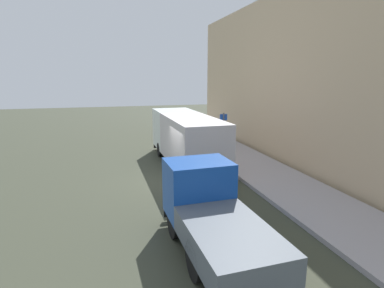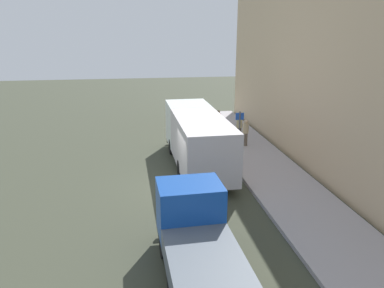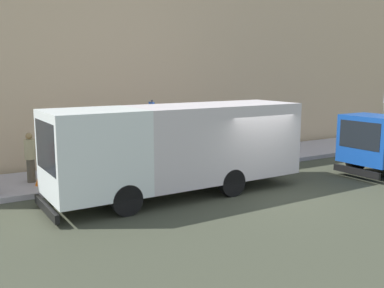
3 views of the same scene
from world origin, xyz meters
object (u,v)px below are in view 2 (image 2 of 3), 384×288
(pedestrian_walking, at_px, (239,126))
(street_sign_post, at_px, (239,133))
(large_utility_truck, at_px, (197,137))
(pedestrian_third, at_px, (218,122))
(traffic_cone_orange, at_px, (231,137))
(small_flatbed_truck, at_px, (197,237))
(pedestrian_standing, at_px, (245,132))

(pedestrian_walking, distance_m, street_sign_post, 4.25)
(large_utility_truck, relative_size, street_sign_post, 3.07)
(pedestrian_third, bearing_deg, large_utility_truck, 146.42)
(pedestrian_walking, height_order, traffic_cone_orange, pedestrian_walking)
(traffic_cone_orange, bearing_deg, street_sign_post, -98.93)
(traffic_cone_orange, xyz_separation_m, street_sign_post, (-0.60, -3.81, 1.31))
(small_flatbed_truck, xyz_separation_m, pedestrian_third, (3.76, 13.75, -0.04))
(pedestrian_standing, relative_size, street_sign_post, 0.59)
(pedestrian_standing, distance_m, street_sign_post, 3.13)
(pedestrian_walking, relative_size, pedestrian_third, 1.02)
(traffic_cone_orange, bearing_deg, small_flatbed_truck, -109.15)
(large_utility_truck, bearing_deg, pedestrian_walking, 47.68)
(pedestrian_third, relative_size, street_sign_post, 0.61)
(pedestrian_walking, bearing_deg, small_flatbed_truck, 106.79)
(small_flatbed_truck, xyz_separation_m, street_sign_post, (3.66, 8.44, 0.69))
(pedestrian_standing, bearing_deg, large_utility_truck, -112.18)
(pedestrian_standing, distance_m, pedestrian_third, 2.76)
(small_flatbed_truck, distance_m, traffic_cone_orange, 12.99)
(pedestrian_walking, height_order, pedestrian_third, pedestrian_walking)
(small_flatbed_truck, height_order, street_sign_post, street_sign_post)
(traffic_cone_orange, bearing_deg, large_utility_truck, -127.50)
(pedestrian_standing, relative_size, pedestrian_third, 0.97)
(small_flatbed_truck, bearing_deg, pedestrian_walking, 66.87)
(small_flatbed_truck, relative_size, pedestrian_third, 3.05)
(pedestrian_walking, bearing_deg, pedestrian_third, -12.36)
(pedestrian_third, bearing_deg, street_sign_post, 169.44)
(pedestrian_walking, bearing_deg, traffic_cone_orange, 57.61)
(pedestrian_walking, distance_m, pedestrian_standing, 1.23)
(pedestrian_third, xyz_separation_m, traffic_cone_orange, (0.50, -1.50, -0.58))
(large_utility_truck, relative_size, pedestrian_third, 5.04)
(pedestrian_walking, xyz_separation_m, traffic_cone_orange, (-0.58, -0.21, -0.60))
(large_utility_truck, height_order, pedestrian_walking, large_utility_truck)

